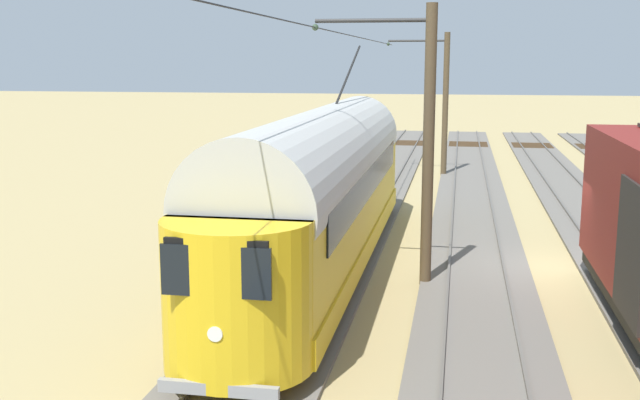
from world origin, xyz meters
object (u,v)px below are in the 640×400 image
object	(u,v)px
spare_tie_stack	(269,199)
catenary_pole_mid_near	(425,141)
catenary_pole_foreground	(444,101)
vintage_streetcar	(322,186)

from	to	relation	value
spare_tie_stack	catenary_pole_mid_near	bearing A→B (deg)	124.01
spare_tie_stack	catenary_pole_foreground	bearing A→B (deg)	-124.35
catenary_pole_foreground	spare_tie_stack	distance (m)	11.74
catenary_pole_foreground	catenary_pole_mid_near	distance (m)	18.71
vintage_streetcar	catenary_pole_foreground	size ratio (longest dim) A/B	2.62
catenary_pole_foreground	spare_tie_stack	xyz separation A→B (m)	(6.35, 9.30, -3.34)
catenary_pole_foreground	spare_tie_stack	size ratio (longest dim) A/B	2.87
spare_tie_stack	vintage_streetcar	bearing A→B (deg)	113.11
vintage_streetcar	spare_tie_stack	xyz separation A→B (m)	(3.64, -8.52, -1.99)
vintage_streetcar	catenary_pole_foreground	bearing A→B (deg)	-98.67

